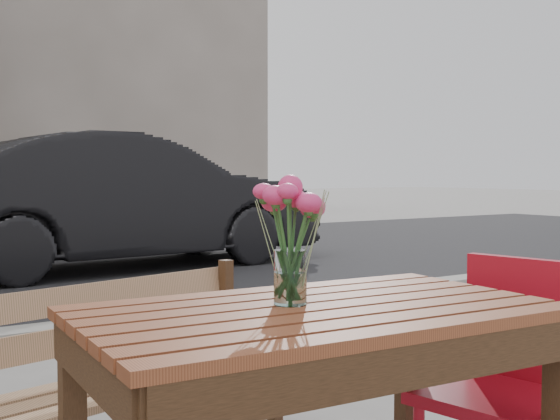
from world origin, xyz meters
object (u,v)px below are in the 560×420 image
object	(u,v)px
parked_car	(122,202)
main_table	(317,353)
red_chair	(509,372)
main_vase	(290,224)

from	to	relation	value
parked_car	main_table	bearing A→B (deg)	160.02
main_table	red_chair	bearing A→B (deg)	-0.72
main_table	main_vase	xyz separation A→B (m)	(-0.05, 0.06, 0.34)
main_table	parked_car	xyz separation A→B (m)	(1.90, 6.47, 0.14)
red_chair	parked_car	size ratio (longest dim) A/B	0.18
main_vase	parked_car	xyz separation A→B (m)	(1.94, 6.40, -0.20)
main_table	parked_car	size ratio (longest dim) A/B	0.27
main_vase	parked_car	size ratio (longest dim) A/B	0.07
main_vase	parked_car	world-z (taller)	parked_car
main_table	red_chair	xyz separation A→B (m)	(0.71, -0.05, -0.15)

